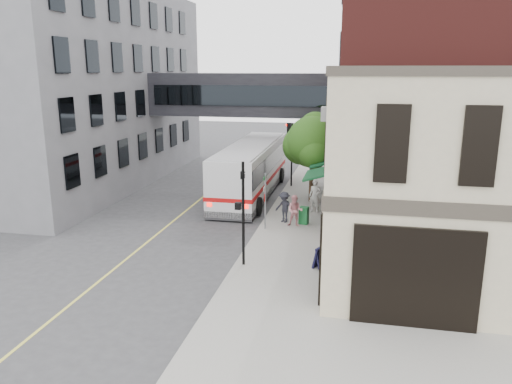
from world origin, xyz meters
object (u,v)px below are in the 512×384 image
at_px(pedestrian_b, 295,211).
at_px(pedestrian_c, 284,207).
at_px(sandwich_board, 319,258).
at_px(bus, 251,167).
at_px(pedestrian_a, 315,196).
at_px(newspaper_box, 304,215).

bearing_deg(pedestrian_b, pedestrian_c, 139.24).
relative_size(pedestrian_c, sandwich_board, 1.91).
relative_size(bus, pedestrian_c, 7.43).
xyz_separation_m(pedestrian_a, pedestrian_c, (-1.45, -2.31, -0.11)).
distance_m(newspaper_box, sandwich_board, 6.12).
distance_m(pedestrian_b, pedestrian_c, 0.90).
xyz_separation_m(pedestrian_b, pedestrian_c, (-0.67, 0.60, 0.00)).
xyz_separation_m(pedestrian_a, sandwich_board, (0.95, -8.37, -0.51)).
bearing_deg(newspaper_box, bus, 135.74).
xyz_separation_m(pedestrian_c, sandwich_board, (2.40, -6.06, -0.41)).
distance_m(pedestrian_a, newspaper_box, 2.48).
bearing_deg(pedestrian_c, sandwich_board, -41.25).
relative_size(pedestrian_a, newspaper_box, 2.05).
bearing_deg(sandwich_board, pedestrian_c, 135.40).
bearing_deg(bus, pedestrian_b, -59.93).
distance_m(pedestrian_a, pedestrian_c, 2.73).
distance_m(bus, pedestrian_b, 7.70).
relative_size(pedestrian_a, sandwich_board, 2.14).
xyz_separation_m(bus, pedestrian_a, (4.61, -3.70, -0.80)).
distance_m(pedestrian_c, newspaper_box, 1.16).
height_order(bus, pedestrian_a, bus).
bearing_deg(pedestrian_c, newspaper_box, 22.59).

